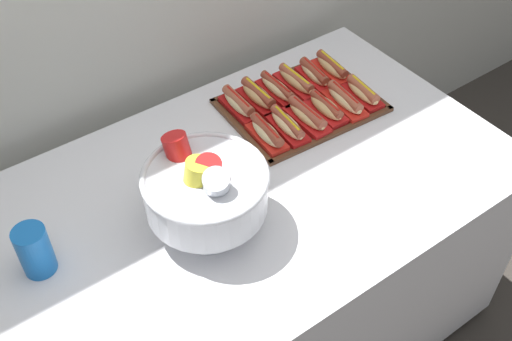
{
  "coord_description": "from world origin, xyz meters",
  "views": [
    {
      "loc": [
        -0.71,
        -1.03,
        2.08
      ],
      "look_at": [
        0.03,
        0.01,
        0.81
      ],
      "focal_mm": 44.08,
      "sensor_mm": 36.0,
      "label": 1
    }
  ],
  "objects_px": {
    "hot_dog_9": "(296,81)",
    "hot_dog_2": "(307,116)",
    "hot_dog_1": "(287,125)",
    "hot_dog_7": "(258,96)",
    "hot_dog_0": "(267,133)",
    "buffet_table": "(249,262)",
    "serving_tray": "(301,106)",
    "hot_dog_6": "(238,104)",
    "hot_dog_11": "(332,67)",
    "cup_stack": "(35,251)",
    "hot_dog_5": "(363,92)",
    "hot_dog_8": "(277,89)",
    "hot_dog_4": "(345,100)",
    "hot_dog_3": "(326,108)",
    "hot_dog_10": "(314,74)",
    "punch_bowl": "(205,189)"
  },
  "relations": [
    {
      "from": "hot_dog_5",
      "to": "punch_bowl",
      "type": "xyz_separation_m",
      "value": [
        -0.7,
        -0.16,
        0.11
      ]
    },
    {
      "from": "buffet_table",
      "to": "hot_dog_11",
      "type": "relative_size",
      "value": 9.15
    },
    {
      "from": "hot_dog_3",
      "to": "buffet_table",
      "type": "bearing_deg",
      "value": -164.82
    },
    {
      "from": "hot_dog_0",
      "to": "hot_dog_4",
      "type": "relative_size",
      "value": 0.9
    },
    {
      "from": "hot_dog_5",
      "to": "hot_dog_4",
      "type": "bearing_deg",
      "value": 176.88
    },
    {
      "from": "hot_dog_9",
      "to": "hot_dog_2",
      "type": "bearing_deg",
      "value": -117.56
    },
    {
      "from": "buffet_table",
      "to": "hot_dog_5",
      "type": "bearing_deg",
      "value": 10.1
    },
    {
      "from": "hot_dog_2",
      "to": "hot_dog_3",
      "type": "bearing_deg",
      "value": -3.12
    },
    {
      "from": "hot_dog_9",
      "to": "hot_dog_11",
      "type": "bearing_deg",
      "value": -3.12
    },
    {
      "from": "buffet_table",
      "to": "hot_dog_10",
      "type": "distance_m",
      "value": 0.67
    },
    {
      "from": "hot_dog_1",
      "to": "hot_dog_7",
      "type": "relative_size",
      "value": 1.03
    },
    {
      "from": "hot_dog_8",
      "to": "hot_dog_10",
      "type": "distance_m",
      "value": 0.15
    },
    {
      "from": "serving_tray",
      "to": "cup_stack",
      "type": "height_order",
      "value": "cup_stack"
    },
    {
      "from": "hot_dog_5",
      "to": "hot_dog_8",
      "type": "xyz_separation_m",
      "value": [
        -0.22,
        0.18,
        0.0
      ]
    },
    {
      "from": "hot_dog_3",
      "to": "hot_dog_9",
      "type": "height_order",
      "value": "same"
    },
    {
      "from": "hot_dog_10",
      "to": "punch_bowl",
      "type": "distance_m",
      "value": 0.73
    },
    {
      "from": "cup_stack",
      "to": "hot_dog_6",
      "type": "bearing_deg",
      "value": 15.75
    },
    {
      "from": "hot_dog_9",
      "to": "hot_dog_10",
      "type": "distance_m",
      "value": 0.08
    },
    {
      "from": "hot_dog_0",
      "to": "hot_dog_11",
      "type": "height_order",
      "value": "same"
    },
    {
      "from": "hot_dog_8",
      "to": "hot_dog_6",
      "type": "bearing_deg",
      "value": 176.88
    },
    {
      "from": "hot_dog_10",
      "to": "hot_dog_11",
      "type": "height_order",
      "value": "same"
    },
    {
      "from": "hot_dog_0",
      "to": "hot_dog_7",
      "type": "bearing_deg",
      "value": 62.44
    },
    {
      "from": "hot_dog_1",
      "to": "hot_dog_0",
      "type": "bearing_deg",
      "value": 176.88
    },
    {
      "from": "hot_dog_11",
      "to": "cup_stack",
      "type": "distance_m",
      "value": 1.15
    },
    {
      "from": "hot_dog_1",
      "to": "hot_dog_7",
      "type": "xyz_separation_m",
      "value": [
        0.01,
        0.16,
        0.0
      ]
    },
    {
      "from": "hot_dog_4",
      "to": "hot_dog_11",
      "type": "bearing_deg",
      "value": 62.44
    },
    {
      "from": "buffet_table",
      "to": "hot_dog_6",
      "type": "relative_size",
      "value": 9.46
    },
    {
      "from": "buffet_table",
      "to": "hot_dog_2",
      "type": "bearing_deg",
      "value": 19.43
    },
    {
      "from": "serving_tray",
      "to": "cup_stack",
      "type": "distance_m",
      "value": 0.95
    },
    {
      "from": "hot_dog_3",
      "to": "hot_dog_5",
      "type": "xyz_separation_m",
      "value": [
        0.15,
        -0.01,
        -0.0
      ]
    },
    {
      "from": "serving_tray",
      "to": "hot_dog_9",
      "type": "height_order",
      "value": "hot_dog_9"
    },
    {
      "from": "hot_dog_4",
      "to": "hot_dog_7",
      "type": "relative_size",
      "value": 1.06
    },
    {
      "from": "hot_dog_6",
      "to": "hot_dog_11",
      "type": "xyz_separation_m",
      "value": [
        0.37,
        -0.02,
        -0.0
      ]
    },
    {
      "from": "hot_dog_0",
      "to": "hot_dog_8",
      "type": "relative_size",
      "value": 0.92
    },
    {
      "from": "hot_dog_4",
      "to": "hot_dog_9",
      "type": "relative_size",
      "value": 1.0
    },
    {
      "from": "hot_dog_9",
      "to": "punch_bowl",
      "type": "bearing_deg",
      "value": -149.33
    },
    {
      "from": "hot_dog_4",
      "to": "hot_dog_11",
      "type": "relative_size",
      "value": 1.07
    },
    {
      "from": "hot_dog_9",
      "to": "buffet_table",
      "type": "bearing_deg",
      "value": -145.21
    },
    {
      "from": "hot_dog_4",
      "to": "cup_stack",
      "type": "bearing_deg",
      "value": -178.25
    },
    {
      "from": "punch_bowl",
      "to": "hot_dog_3",
      "type": "bearing_deg",
      "value": 17.0
    },
    {
      "from": "hot_dog_6",
      "to": "hot_dog_9",
      "type": "xyz_separation_m",
      "value": [
        0.22,
        -0.01,
        -0.0
      ]
    },
    {
      "from": "hot_dog_6",
      "to": "hot_dog_10",
      "type": "distance_m",
      "value": 0.3
    },
    {
      "from": "hot_dog_10",
      "to": "hot_dog_5",
      "type": "bearing_deg",
      "value": -68.67
    },
    {
      "from": "hot_dog_8",
      "to": "punch_bowl",
      "type": "bearing_deg",
      "value": -145.31
    },
    {
      "from": "hot_dog_3",
      "to": "hot_dog_8",
      "type": "relative_size",
      "value": 0.88
    },
    {
      "from": "hot_dog_8",
      "to": "hot_dog_10",
      "type": "height_order",
      "value": "same"
    },
    {
      "from": "hot_dog_3",
      "to": "hot_dog_11",
      "type": "distance_m",
      "value": 0.22
    },
    {
      "from": "hot_dog_4",
      "to": "hot_dog_10",
      "type": "distance_m",
      "value": 0.17
    },
    {
      "from": "buffet_table",
      "to": "hot_dog_1",
      "type": "xyz_separation_m",
      "value": [
        0.22,
        0.11,
        0.4
      ]
    },
    {
      "from": "hot_dog_6",
      "to": "hot_dog_11",
      "type": "bearing_deg",
      "value": -3.12
    }
  ]
}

